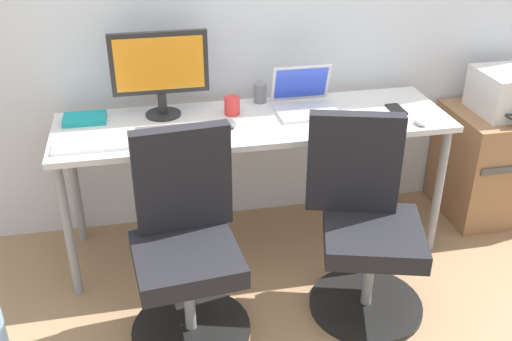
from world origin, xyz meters
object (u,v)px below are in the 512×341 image
at_px(office_chair_right, 365,227).
at_px(printer, 512,92).
at_px(office_chair_left, 186,248).
at_px(open_laptop, 305,100).
at_px(desktop_monitor, 160,68).
at_px(coffee_mug, 232,106).
at_px(side_cabinet, 496,162).

height_order(office_chair_right, printer, office_chair_right).
bearing_deg(printer, office_chair_left, -161.31).
height_order(printer, open_laptop, open_laptop).
xyz_separation_m(desktop_monitor, coffee_mug, (0.35, -0.05, -0.20)).
distance_m(printer, desktop_monitor, 1.94).
relative_size(office_chair_right, open_laptop, 3.03).
bearing_deg(side_cabinet, printer, -90.00).
height_order(desktop_monitor, coffee_mug, desktop_monitor).
bearing_deg(coffee_mug, open_laptop, -2.96).
bearing_deg(side_cabinet, office_chair_left, -161.28).
relative_size(office_chair_right, coffee_mug, 10.22).
relative_size(side_cabinet, desktop_monitor, 1.34).
xyz_separation_m(printer, desktop_monitor, (-1.92, 0.08, 0.24)).
distance_m(office_chair_right, desktop_monitor, 1.25).
distance_m(office_chair_left, open_laptop, 1.02).
height_order(desktop_monitor, open_laptop, desktop_monitor).
xyz_separation_m(office_chair_left, side_cabinet, (1.89, 0.64, -0.10)).
distance_m(office_chair_left, coffee_mug, 0.83).
relative_size(office_chair_left, side_cabinet, 1.46).
bearing_deg(coffee_mug, office_chair_right, -53.18).
xyz_separation_m(side_cabinet, desktop_monitor, (-1.92, 0.08, 0.68)).
distance_m(office_chair_right, coffee_mug, 0.91).
relative_size(desktop_monitor, open_laptop, 1.55).
height_order(office_chair_right, coffee_mug, office_chair_right).
distance_m(office_chair_left, office_chair_right, 0.82).
relative_size(office_chair_right, printer, 2.35).
height_order(office_chair_left, side_cabinet, office_chair_left).
bearing_deg(desktop_monitor, coffee_mug, -8.81).
distance_m(desktop_monitor, coffee_mug, 0.41).
bearing_deg(coffee_mug, desktop_monitor, 171.19).
bearing_deg(office_chair_left, desktop_monitor, 92.26).
bearing_deg(office_chair_left, side_cabinet, 18.72).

